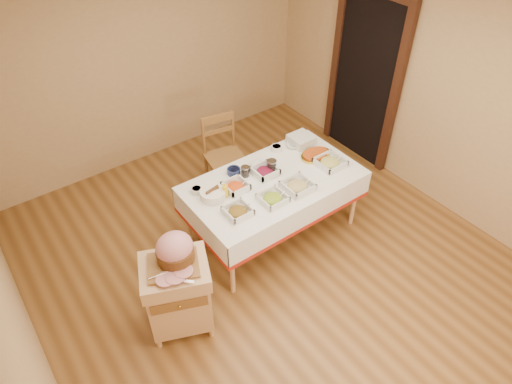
{
  "coord_description": "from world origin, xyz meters",
  "views": [
    {
      "loc": [
        -2.01,
        -2.53,
        3.71
      ],
      "look_at": [
        -0.0,
        0.2,
        0.82
      ],
      "focal_mm": 32.0,
      "sensor_mm": 36.0,
      "label": 1
    }
  ],
  "objects_px": {
    "bread_basket": "(213,194)",
    "plate_stack": "(301,140)",
    "dining_table": "(273,192)",
    "ham_on_board": "(175,251)",
    "brass_platter": "(316,155)",
    "preserve_jar_left": "(245,172)",
    "butcher_cart": "(178,293)",
    "preserve_jar_right": "(272,166)",
    "mustard_bottle": "(225,191)",
    "dining_chair": "(224,155)"
  },
  "relations": [
    {
      "from": "butcher_cart",
      "to": "preserve_jar_left",
      "type": "xyz_separation_m",
      "value": [
        1.21,
        0.68,
        0.35
      ]
    },
    {
      "from": "butcher_cart",
      "to": "bread_basket",
      "type": "relative_size",
      "value": 3.2
    },
    {
      "from": "brass_platter",
      "to": "preserve_jar_left",
      "type": "bearing_deg",
      "value": 167.82
    },
    {
      "from": "ham_on_board",
      "to": "plate_stack",
      "type": "bearing_deg",
      "value": 20.39
    },
    {
      "from": "dining_chair",
      "to": "plate_stack",
      "type": "distance_m",
      "value": 0.95
    },
    {
      "from": "plate_stack",
      "to": "dining_chair",
      "type": "bearing_deg",
      "value": 135.22
    },
    {
      "from": "butcher_cart",
      "to": "brass_platter",
      "type": "relative_size",
      "value": 2.22
    },
    {
      "from": "preserve_jar_right",
      "to": "plate_stack",
      "type": "distance_m",
      "value": 0.61
    },
    {
      "from": "dining_table",
      "to": "ham_on_board",
      "type": "relative_size",
      "value": 4.09
    },
    {
      "from": "ham_on_board",
      "to": "preserve_jar_right",
      "type": "distance_m",
      "value": 1.54
    },
    {
      "from": "preserve_jar_left",
      "to": "mustard_bottle",
      "type": "distance_m",
      "value": 0.38
    },
    {
      "from": "bread_basket",
      "to": "plate_stack",
      "type": "bearing_deg",
      "value": 8.71
    },
    {
      "from": "preserve_jar_right",
      "to": "bread_basket",
      "type": "xyz_separation_m",
      "value": [
        -0.73,
        -0.0,
        -0.01
      ]
    },
    {
      "from": "ham_on_board",
      "to": "bread_basket",
      "type": "distance_m",
      "value": 0.9
    },
    {
      "from": "brass_platter",
      "to": "plate_stack",
      "type": "bearing_deg",
      "value": 84.2
    },
    {
      "from": "preserve_jar_left",
      "to": "bread_basket",
      "type": "xyz_separation_m",
      "value": [
        -0.46,
        -0.1,
        -0.0
      ]
    },
    {
      "from": "brass_platter",
      "to": "butcher_cart",
      "type": "bearing_deg",
      "value": -166.04
    },
    {
      "from": "butcher_cart",
      "to": "brass_platter",
      "type": "height_order",
      "value": "brass_platter"
    },
    {
      "from": "dining_table",
      "to": "ham_on_board",
      "type": "xyz_separation_m",
      "value": [
        -1.36,
        -0.41,
        0.33
      ]
    },
    {
      "from": "preserve_jar_right",
      "to": "brass_platter",
      "type": "relative_size",
      "value": 0.36
    },
    {
      "from": "dining_chair",
      "to": "ham_on_board",
      "type": "xyz_separation_m",
      "value": [
        -1.37,
        -1.38,
        0.42
      ]
    },
    {
      "from": "plate_stack",
      "to": "ham_on_board",
      "type": "bearing_deg",
      "value": -159.61
    },
    {
      "from": "dining_chair",
      "to": "mustard_bottle",
      "type": "relative_size",
      "value": 5.69
    },
    {
      "from": "dining_table",
      "to": "butcher_cart",
      "type": "bearing_deg",
      "value": -162.3
    },
    {
      "from": "preserve_jar_right",
      "to": "mustard_bottle",
      "type": "distance_m",
      "value": 0.62
    },
    {
      "from": "butcher_cart",
      "to": "ham_on_board",
      "type": "height_order",
      "value": "ham_on_board"
    },
    {
      "from": "preserve_jar_right",
      "to": "plate_stack",
      "type": "height_order",
      "value": "preserve_jar_right"
    },
    {
      "from": "butcher_cart",
      "to": "preserve_jar_left",
      "type": "bearing_deg",
      "value": 29.39
    },
    {
      "from": "preserve_jar_left",
      "to": "dining_chair",
      "type": "bearing_deg",
      "value": 74.37
    },
    {
      "from": "mustard_bottle",
      "to": "brass_platter",
      "type": "height_order",
      "value": "mustard_bottle"
    },
    {
      "from": "plate_stack",
      "to": "bread_basket",
      "type": "bearing_deg",
      "value": -171.29
    },
    {
      "from": "mustard_bottle",
      "to": "plate_stack",
      "type": "bearing_deg",
      "value": 12.08
    },
    {
      "from": "dining_table",
      "to": "dining_chair",
      "type": "distance_m",
      "value": 0.97
    },
    {
      "from": "ham_on_board",
      "to": "preserve_jar_right",
      "type": "relative_size",
      "value": 3.38
    },
    {
      "from": "preserve_jar_left",
      "to": "butcher_cart",
      "type": "bearing_deg",
      "value": -150.61
    },
    {
      "from": "mustard_bottle",
      "to": "brass_platter",
      "type": "distance_m",
      "value": 1.17
    },
    {
      "from": "butcher_cart",
      "to": "dining_chair",
      "type": "relative_size",
      "value": 0.82
    },
    {
      "from": "butcher_cart",
      "to": "ham_on_board",
      "type": "bearing_deg",
      "value": 38.06
    },
    {
      "from": "dining_chair",
      "to": "mustard_bottle",
      "type": "bearing_deg",
      "value": -121.91
    },
    {
      "from": "bread_basket",
      "to": "plate_stack",
      "type": "xyz_separation_m",
      "value": [
        1.31,
        0.2,
        0.01
      ]
    },
    {
      "from": "butcher_cart",
      "to": "plate_stack",
      "type": "height_order",
      "value": "plate_stack"
    },
    {
      "from": "mustard_bottle",
      "to": "brass_platter",
      "type": "relative_size",
      "value": 0.48
    },
    {
      "from": "butcher_cart",
      "to": "preserve_jar_right",
      "type": "distance_m",
      "value": 1.63
    },
    {
      "from": "preserve_jar_right",
      "to": "dining_table",
      "type": "bearing_deg",
      "value": -118.89
    },
    {
      "from": "preserve_jar_left",
      "to": "dining_table",
      "type": "bearing_deg",
      "value": -49.93
    },
    {
      "from": "butcher_cart",
      "to": "ham_on_board",
      "type": "xyz_separation_m",
      "value": [
        0.05,
        0.04,
        0.47
      ]
    },
    {
      "from": "dining_chair",
      "to": "mustard_bottle",
      "type": "xyz_separation_m",
      "value": [
        -0.55,
        -0.89,
        0.33
      ]
    },
    {
      "from": "mustard_bottle",
      "to": "ham_on_board",
      "type": "bearing_deg",
      "value": -148.9
    },
    {
      "from": "preserve_jar_right",
      "to": "bread_basket",
      "type": "bearing_deg",
      "value": -179.77
    },
    {
      "from": "dining_chair",
      "to": "brass_platter",
      "type": "relative_size",
      "value": 2.71
    }
  ]
}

